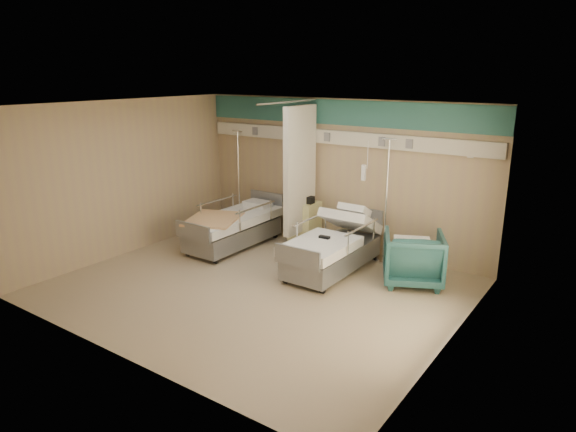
{
  "coord_description": "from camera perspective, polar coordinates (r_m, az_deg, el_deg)",
  "views": [
    {
      "loc": [
        4.65,
        -5.8,
        3.28
      ],
      "look_at": [
        0.18,
        0.6,
        1.06
      ],
      "focal_mm": 32.0,
      "sensor_mm": 36.0,
      "label": 1
    }
  ],
  "objects": [
    {
      "name": "tan_blanket",
      "position": [
        9.54,
        -8.3,
        -0.33
      ],
      "size": [
        1.21,
        1.33,
        0.04
      ],
      "primitive_type": "cube",
      "rotation": [
        0.0,
        0.0,
        0.38
      ],
      "color": "tan",
      "rests_on": "bed_left"
    },
    {
      "name": "call_remote",
      "position": [
        8.44,
        4.07,
        -2.36
      ],
      "size": [
        0.19,
        0.09,
        0.04
      ],
      "primitive_type": "cube",
      "rotation": [
        0.0,
        0.0,
        0.07
      ],
      "color": "black",
      "rests_on": "bed_right"
    },
    {
      "name": "room_walls",
      "position": [
        7.79,
        -2.72,
        5.34
      ],
      "size": [
        6.04,
        5.04,
        2.82
      ],
      "color": "tan",
      "rests_on": "ground"
    },
    {
      "name": "waffle_blanket",
      "position": [
        8.21,
        13.72,
        -1.65
      ],
      "size": [
        0.72,
        0.69,
        0.06
      ],
      "primitive_type": "cube",
      "rotation": [
        0.0,
        0.0,
        3.57
      ],
      "color": "white",
      "rests_on": "visitor_armchair"
    },
    {
      "name": "bed_left",
      "position": [
        9.92,
        -6.11,
        -1.63
      ],
      "size": [
        1.0,
        2.16,
        0.63
      ],
      "primitive_type": null,
      "color": "white",
      "rests_on": "ground"
    },
    {
      "name": "visitor_armchair",
      "position": [
        8.38,
        13.74,
        -4.56
      ],
      "size": [
        1.22,
        1.23,
        0.84
      ],
      "primitive_type": "imported",
      "rotation": [
        0.0,
        0.0,
        3.6
      ],
      "color": "#1C4747",
      "rests_on": "ground"
    },
    {
      "name": "toiletry_bag",
      "position": [
        9.76,
        2.16,
        1.83
      ],
      "size": [
        0.25,
        0.16,
        0.13
      ],
      "primitive_type": "cube",
      "rotation": [
        0.0,
        0.0,
        0.01
      ],
      "color": "black",
      "rests_on": "bedside_cabinet"
    },
    {
      "name": "iv_stand_right",
      "position": [
        9.26,
        10.65,
        -2.24
      ],
      "size": [
        0.39,
        0.39,
        2.19
      ],
      "rotation": [
        0.0,
        0.0,
        0.35
      ],
      "color": "silver",
      "rests_on": "ground"
    },
    {
      "name": "white_cup",
      "position": [
        9.97,
        1.47,
        2.13
      ],
      "size": [
        0.1,
        0.1,
        0.13
      ],
      "primitive_type": "cylinder",
      "rotation": [
        0.0,
        0.0,
        0.06
      ],
      "color": "white",
      "rests_on": "bedside_cabinet"
    },
    {
      "name": "iv_stand_left",
      "position": [
        10.74,
        -5.4,
        0.43
      ],
      "size": [
        0.38,
        0.38,
        2.14
      ],
      "rotation": [
        0.0,
        0.0,
        0.41
      ],
      "color": "silver",
      "rests_on": "ground"
    },
    {
      "name": "bedside_cabinet",
      "position": [
        9.97,
        1.85,
        -0.8
      ],
      "size": [
        0.5,
        0.48,
        0.85
      ],
      "primitive_type": "cube",
      "color": "#E4DE8E",
      "rests_on": "ground"
    },
    {
      "name": "ground",
      "position": [
        8.13,
        -3.48,
        -7.97
      ],
      "size": [
        6.0,
        5.0,
        0.0
      ],
      "primitive_type": "cube",
      "color": "gray",
      "rests_on": "ground"
    },
    {
      "name": "bed_right",
      "position": [
        8.7,
        4.95,
        -4.14
      ],
      "size": [
        1.0,
        2.16,
        0.63
      ],
      "primitive_type": null,
      "color": "white",
      "rests_on": "ground"
    }
  ]
}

